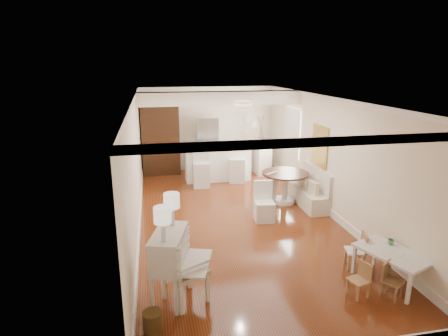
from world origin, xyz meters
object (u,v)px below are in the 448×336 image
object	(u,v)px
kids_table	(391,267)
kids_chair_a	(358,280)
slip_chair_far	(266,187)
bar_stool_left	(201,168)
breakfast_counter	(218,164)
slip_chair_near	(264,202)
sideboard	(260,159)
fridge	(218,145)
kids_chair_c	(393,281)
wicker_basket	(153,321)
gustavian_armchair	(185,269)
dining_table	(285,188)
bar_stool_right	(237,163)
secretary_bureau	(170,266)
pantry_cabinet	(161,139)
kids_chair_b	(355,250)

from	to	relation	value
kids_table	kids_chair_a	distance (m)	0.76
slip_chair_far	bar_stool_left	bearing A→B (deg)	-79.42
breakfast_counter	bar_stool_left	distance (m)	0.84
slip_chair_near	sideboard	bearing A→B (deg)	80.63
fridge	slip_chair_far	bearing A→B (deg)	-77.66
kids_chair_c	slip_chair_near	world-z (taller)	slip_chair_near
bar_stool_left	wicker_basket	bearing A→B (deg)	-100.14
bar_stool_left	gustavian_armchair	bearing A→B (deg)	-96.47
dining_table	bar_stool_left	xyz separation A→B (m)	(-1.96, 1.73, 0.18)
dining_table	fridge	world-z (taller)	fridge
slip_chair_near	breakfast_counter	size ratio (longest dim) A/B	0.45
dining_table	gustavian_armchair	bearing A→B (deg)	-128.19
bar_stool_left	sideboard	distance (m)	2.42
gustavian_armchair	bar_stool_right	world-z (taller)	bar_stool_right
slip_chair_near	kids_chair_c	bearing A→B (deg)	-65.88
kids_chair_a	slip_chair_near	bearing A→B (deg)	175.81
slip_chair_far	fridge	bearing A→B (deg)	-110.55
bar_stool_left	kids_chair_a	bearing A→B (deg)	-70.37
dining_table	slip_chair_far	xyz separation A→B (m)	(-0.46, 0.14, 0.01)
bar_stool_left	sideboard	world-z (taller)	bar_stool_left
secretary_bureau	fridge	distance (m)	7.29
kids_chair_a	kids_chair_c	xyz separation A→B (m)	(0.50, -0.13, 0.00)
breakfast_counter	pantry_cabinet	xyz separation A→B (m)	(-1.70, 1.08, 0.63)
kids_chair_a	breakfast_counter	size ratio (longest dim) A/B	0.28
kids_chair_c	sideboard	world-z (taller)	sideboard
kids_chair_c	pantry_cabinet	size ratio (longest dim) A/B	0.25
gustavian_armchair	kids_chair_a	world-z (taller)	gustavian_armchair
kids_chair_c	dining_table	world-z (taller)	dining_table
wicker_basket	breakfast_counter	world-z (taller)	breakfast_counter
wicker_basket	kids_chair_c	xyz separation A→B (m)	(3.66, 0.04, 0.15)
slip_chair_far	pantry_cabinet	world-z (taller)	pantry_cabinet
slip_chair_far	pantry_cabinet	distance (m)	4.22
slip_chair_far	bar_stool_left	distance (m)	2.19
gustavian_armchair	bar_stool_left	distance (m)	5.55
pantry_cabinet	sideboard	world-z (taller)	pantry_cabinet
gustavian_armchair	pantry_cabinet	bearing A→B (deg)	-27.38
wicker_basket	bar_stool_left	world-z (taller)	bar_stool_left
pantry_cabinet	slip_chair_near	bearing A→B (deg)	-63.49
kids_chair_c	wicker_basket	bearing A→B (deg)	147.91
kids_chair_a	bar_stool_right	bearing A→B (deg)	170.24
fridge	bar_stool_right	bearing A→B (deg)	-75.61
slip_chair_near	bar_stool_left	world-z (taller)	bar_stool_left
wicker_basket	kids_chair_a	world-z (taller)	kids_chair_a
bar_stool_left	fridge	size ratio (longest dim) A/B	0.65
sideboard	breakfast_counter	bearing A→B (deg)	-164.03
gustavian_armchair	kids_chair_c	distance (m)	3.21
kids_chair_b	slip_chair_near	bearing A→B (deg)	-142.18
kids_chair_c	slip_chair_near	distance (m)	3.43
kids_chair_a	pantry_cabinet	distance (m)	8.07
gustavian_armchair	kids_chair_a	distance (m)	2.70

